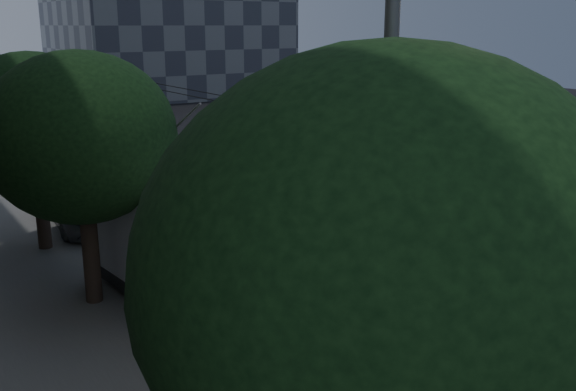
% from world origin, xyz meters
% --- Properties ---
extents(ground, '(120.00, 120.00, 0.00)m').
position_xyz_m(ground, '(0.00, 0.00, 0.00)').
color(ground, black).
rests_on(ground, ground).
extents(tram_rails, '(4.52, 90.00, 0.02)m').
position_xyz_m(tram_rails, '(2.50, 20.00, 0.01)').
color(tram_rails, '#96969E').
rests_on(tram_rails, ground).
extents(overhead_wires, '(2.23, 90.00, 6.00)m').
position_xyz_m(overhead_wires, '(-4.97, 20.00, 3.47)').
color(overhead_wires, black).
rests_on(overhead_wires, ground).
extents(trolleybus, '(3.80, 12.41, 5.63)m').
position_xyz_m(trolleybus, '(-4.10, 0.56, 1.70)').
color(trolleybus, '#BCBCBE').
rests_on(trolleybus, ground).
extents(pickup_silver, '(3.22, 6.25, 1.69)m').
position_xyz_m(pickup_silver, '(-4.30, 12.06, 0.84)').
color(pickup_silver, '#AAACB2').
rests_on(pickup_silver, ground).
extents(car_white_a, '(2.16, 3.96, 1.28)m').
position_xyz_m(car_white_a, '(-2.70, 17.29, 0.64)').
color(car_white_a, silver).
rests_on(car_white_a, ground).
extents(car_white_b, '(3.29, 5.02, 1.35)m').
position_xyz_m(car_white_b, '(-2.70, 24.00, 0.68)').
color(car_white_b, '#B9B8BD').
rests_on(car_white_b, ground).
extents(car_white_c, '(3.20, 5.02, 1.56)m').
position_xyz_m(car_white_c, '(-2.98, 29.00, 0.78)').
color(car_white_c, silver).
rests_on(car_white_c, ground).
extents(tree_0, '(5.71, 5.71, 7.28)m').
position_xyz_m(tree_0, '(-6.50, -6.56, 4.70)').
color(tree_0, '#30241A').
rests_on(tree_0, ground).
extents(tree_1, '(4.88, 4.88, 6.82)m').
position_xyz_m(tree_1, '(-6.50, 4.77, 4.61)').
color(tree_1, '#30241A').
rests_on(tree_1, ground).
extents(tree_2, '(4.87, 4.87, 6.62)m').
position_xyz_m(tree_2, '(-6.50, 9.95, 4.41)').
color(tree_2, '#30241A').
rests_on(tree_2, ground).
extents(streetlamp_near, '(2.17, 0.44, 8.83)m').
position_xyz_m(streetlamp_near, '(-4.80, -5.10, 5.38)').
color(streetlamp_near, '#5B5B5D').
rests_on(streetlamp_near, ground).
extents(streetlamp_far, '(2.61, 0.44, 10.93)m').
position_xyz_m(streetlamp_far, '(-5.03, 21.18, 6.53)').
color(streetlamp_far, '#5B5B5D').
rests_on(streetlamp_far, ground).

